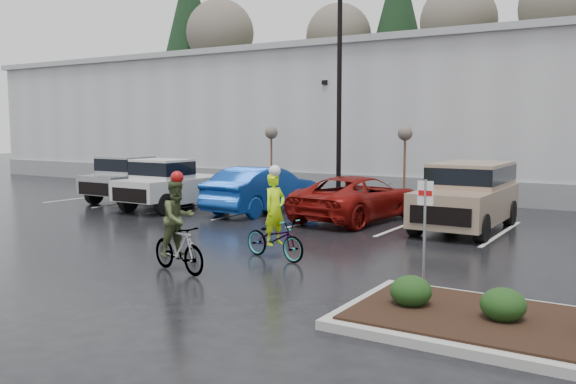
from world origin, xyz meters
The scene contains 16 objects.
ground centered at (0.00, 0.00, 0.00)m, with size 120.00×120.00×0.00m, color black.
warehouse centered at (0.00, 21.99, 3.65)m, with size 60.50×15.50×7.20m.
wooded_ridge centered at (0.00, 45.00, 3.00)m, with size 80.00×25.00×6.00m, color #233A18.
lamppost centered at (-4.00, 12.00, 5.69)m, with size 0.50×1.00×9.22m.
sapling_west centered at (-8.00, 13.00, 2.73)m, with size 0.60×0.60×3.20m.
sapling_mid centered at (-1.50, 13.00, 2.73)m, with size 0.60×0.60×3.20m.
shrub_a centered at (4.00, -1.00, 0.41)m, with size 0.70×0.70×0.52m, color black.
shrub_b centered at (5.50, -1.00, 0.41)m, with size 0.70×0.70×0.52m, color black.
fire_lane_sign centered at (3.80, 0.20, 1.41)m, with size 0.30×0.05×2.20m.
pickup_silver centered at (-11.48, 8.17, 0.98)m, with size 2.10×5.20×1.96m, color #929699, non-canonical shape.
pickup_white centered at (-8.57, 7.27, 0.98)m, with size 2.10×5.20×1.96m, color #B9B9B5, non-canonical shape.
car_blue centered at (-5.15, 8.05, 0.85)m, with size 1.80×5.16×1.70m, color #0E3C9A.
car_red centered at (-1.27, 8.13, 0.76)m, with size 2.52×5.47×1.52m, color maroon.
suv_tan centered at (2.39, 8.07, 1.03)m, with size 2.20×5.10×2.06m, color gray, non-canonical shape.
cyclist_hivis centered at (-0.35, 1.50, 0.70)m, with size 1.96×1.02×2.26m.
cyclist_olive centered at (-1.40, -0.75, 0.82)m, with size 1.78×0.90×2.22m.
Camera 1 is at (7.50, -10.59, 3.16)m, focal length 38.00 mm.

